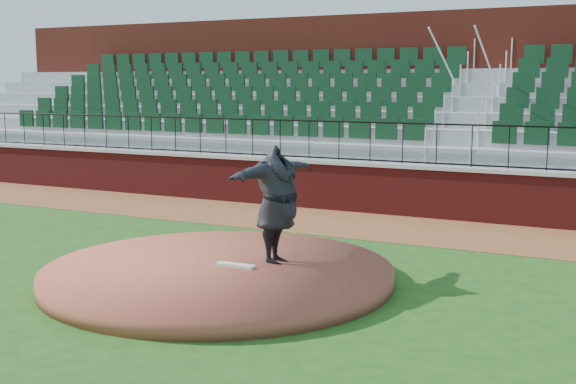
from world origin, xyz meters
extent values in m
plane|color=#1E4B15|center=(0.00, 0.00, 0.00)|extent=(90.00, 90.00, 0.00)
cube|color=brown|center=(0.00, 5.40, 0.01)|extent=(34.00, 3.20, 0.01)
cube|color=maroon|center=(0.00, 7.00, 0.60)|extent=(34.00, 0.35, 1.20)
cube|color=#B7B7B7|center=(0.00, 7.00, 1.25)|extent=(34.00, 0.45, 0.10)
cube|color=maroon|center=(0.00, 12.52, 2.75)|extent=(34.00, 0.50, 5.50)
cylinder|color=brown|center=(-0.43, -0.25, 0.12)|extent=(5.85, 5.85, 0.25)
cube|color=silver|center=(-0.16, -0.14, 0.27)|extent=(0.68, 0.19, 0.05)
imported|color=black|center=(0.33, 0.43, 1.25)|extent=(0.85, 2.51, 2.01)
camera|label=1|loc=(5.88, -10.28, 3.29)|focal=45.25mm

